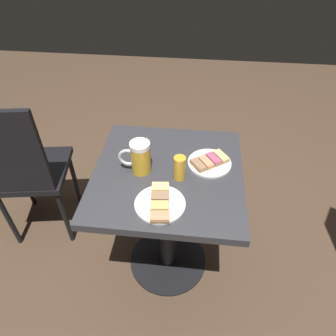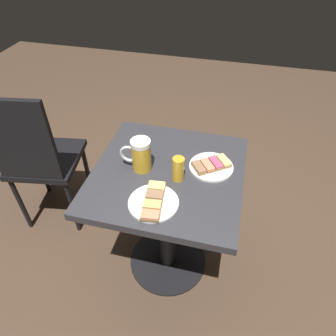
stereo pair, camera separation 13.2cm
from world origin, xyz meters
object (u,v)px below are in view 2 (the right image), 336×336
plate_far (153,202)px  cafe_chair (38,156)px  beer_mug (140,155)px  plate_near (211,166)px  beer_glass_small (178,169)px

plate_far → cafe_chair: bearing=66.3°
plate_far → beer_mug: beer_mug is taller
plate_near → beer_glass_small: (-0.10, 0.13, 0.04)m
beer_glass_small → cafe_chair: 0.89m
plate_far → beer_glass_small: (0.16, -0.06, 0.04)m
plate_far → beer_mug: (0.19, 0.11, 0.06)m
plate_far → cafe_chair: cafe_chair is taller
plate_far → beer_mug: bearing=30.3°
plate_near → cafe_chair: cafe_chair is taller
beer_glass_small → cafe_chair: (0.18, 0.83, -0.24)m
beer_glass_small → plate_far: bearing=159.3°
plate_near → beer_glass_small: size_ratio=1.78×
beer_mug → beer_glass_small: size_ratio=1.36×
plate_far → cafe_chair: size_ratio=0.22×
beer_glass_small → plate_near: bearing=-50.8°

